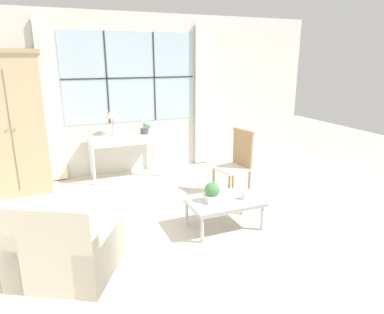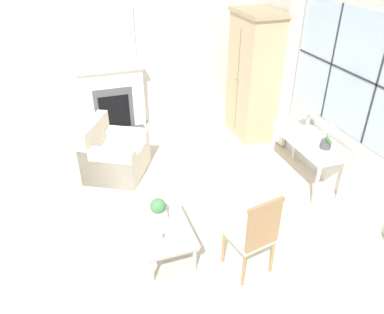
{
  "view_description": "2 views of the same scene",
  "coord_description": "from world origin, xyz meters",
  "views": [
    {
      "loc": [
        -1.34,
        -3.11,
        2.05
      ],
      "look_at": [
        0.07,
        0.34,
        0.97
      ],
      "focal_mm": 32.0,
      "sensor_mm": 36.0,
      "label": 1
    },
    {
      "loc": [
        3.66,
        -0.4,
        3.24
      ],
      "look_at": [
        0.09,
        0.82,
        0.96
      ],
      "focal_mm": 35.0,
      "sensor_mm": 36.0,
      "label": 2
    }
  ],
  "objects": [
    {
      "name": "console_table",
      "position": [
        -0.23,
        2.69,
        0.67
      ],
      "size": [
        1.24,
        0.49,
        0.76
      ],
      "color": "white",
      "rests_on": "ground_plane"
    },
    {
      "name": "potted_orchid",
      "position": [
        0.13,
        2.7,
        0.91
      ],
      "size": [
        0.18,
        0.14,
        0.38
      ],
      "color": "#4C4C51",
      "rests_on": "console_table"
    },
    {
      "name": "coffee_table",
      "position": [
        0.5,
        0.34,
        0.34
      ],
      "size": [
        0.91,
        0.58,
        0.38
      ],
      "color": "#BCBCC1",
      "rests_on": "ground_plane"
    },
    {
      "name": "armchair_upholstered",
      "position": [
        -1.36,
        0.06,
        0.29
      ],
      "size": [
        1.16,
        1.14,
        0.85
      ],
      "color": "beige",
      "rests_on": "ground_plane"
    },
    {
      "name": "ground_plane",
      "position": [
        0.0,
        0.0,
        0.0
      ],
      "size": [
        14.0,
        14.0,
        0.0
      ],
      "primitive_type": "plane",
      "color": "beige"
    },
    {
      "name": "pillar_candle",
      "position": [
        0.73,
        0.24,
        0.43
      ],
      "size": [
        0.09,
        0.09,
        0.11
      ],
      "color": "silver",
      "rests_on": "coffee_table"
    },
    {
      "name": "potted_plant_small",
      "position": [
        0.33,
        0.33,
        0.5
      ],
      "size": [
        0.18,
        0.18,
        0.24
      ],
      "color": "white",
      "rests_on": "coffee_table"
    },
    {
      "name": "side_chair_wooden",
      "position": [
        1.14,
        1.16,
        0.58
      ],
      "size": [
        0.51,
        0.51,
        1.03
      ],
      "color": "beige",
      "rests_on": "ground_plane"
    },
    {
      "name": "armoire",
      "position": [
        -1.92,
        2.65,
        1.09
      ],
      "size": [
        1.01,
        0.66,
        2.17
      ],
      "color": "tan",
      "rests_on": "ground_plane"
    },
    {
      "name": "table_lamp",
      "position": [
        -0.4,
        2.76,
        1.13
      ],
      "size": [
        0.24,
        0.24,
        0.48
      ],
      "color": "silver",
      "rests_on": "console_table"
    },
    {
      "name": "wall_back_windowed",
      "position": [
        0.0,
        3.02,
        1.41
      ],
      "size": [
        7.2,
        0.14,
        2.8
      ],
      "color": "silver",
      "rests_on": "ground_plane"
    }
  ]
}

